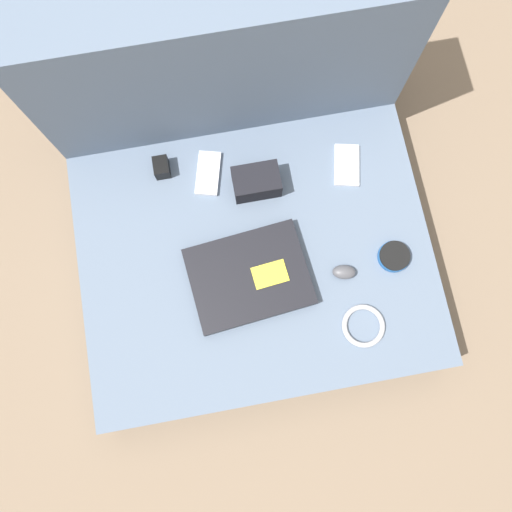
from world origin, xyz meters
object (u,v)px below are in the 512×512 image
object	(u,v)px
computer_mouse	(344,272)
phone_silver	(347,165)
charger_brick	(162,167)
laptop	(249,277)
camera_pouch	(256,182)
speaker_puck	(394,256)
phone_black	(208,173)

from	to	relation	value
computer_mouse	phone_silver	size ratio (longest dim) A/B	0.52
phone_silver	charger_brick	world-z (taller)	charger_brick
laptop	camera_pouch	distance (m)	0.26
laptop	charger_brick	xyz separation A→B (m)	(-0.18, 0.35, 0.01)
speaker_puck	camera_pouch	xyz separation A→B (m)	(-0.33, 0.27, 0.02)
phone_silver	phone_black	size ratio (longest dim) A/B	0.97
phone_silver	camera_pouch	xyz separation A→B (m)	(-0.26, -0.01, 0.03)
phone_black	camera_pouch	size ratio (longest dim) A/B	1.09
phone_black	camera_pouch	xyz separation A→B (m)	(0.13, -0.06, 0.03)
speaker_puck	charger_brick	xyz separation A→B (m)	(-0.58, 0.36, 0.01)
computer_mouse	speaker_puck	world-z (taller)	computer_mouse
computer_mouse	speaker_puck	bearing A→B (deg)	20.49
camera_pouch	charger_brick	world-z (taller)	camera_pouch
computer_mouse	camera_pouch	distance (m)	0.34
computer_mouse	phone_silver	distance (m)	0.31
phone_black	charger_brick	xyz separation A→B (m)	(-0.12, 0.03, 0.02)
speaker_puck	phone_black	distance (m)	0.56
laptop	phone_black	size ratio (longest dim) A/B	2.38
phone_black	phone_silver	bearing A→B (deg)	8.15
speaker_puck	phone_black	size ratio (longest dim) A/B	0.61
speaker_puck	phone_black	xyz separation A→B (m)	(-0.45, 0.33, -0.01)
laptop	camera_pouch	size ratio (longest dim) A/B	2.60
laptop	speaker_puck	distance (m)	0.39
phone_silver	phone_black	xyz separation A→B (m)	(-0.39, 0.05, 0.00)
phone_silver	speaker_puck	bearing A→B (deg)	-63.99
laptop	speaker_puck	xyz separation A→B (m)	(0.39, -0.01, -0.00)
laptop	speaker_puck	size ratio (longest dim) A/B	3.88
computer_mouse	phone_silver	world-z (taller)	computer_mouse
phone_black	camera_pouch	bearing A→B (deg)	-10.62
phone_black	charger_brick	bearing A→B (deg)	179.45
camera_pouch	laptop	bearing A→B (deg)	-104.53
laptop	phone_silver	world-z (taller)	laptop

